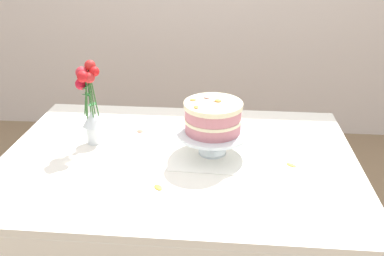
{
  "coord_description": "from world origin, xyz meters",
  "views": [
    {
      "loc": [
        0.19,
        -1.47,
        1.55
      ],
      "look_at": [
        0.05,
        0.01,
        0.86
      ],
      "focal_mm": 39.63,
      "sensor_mm": 36.0,
      "label": 1
    }
  ],
  "objects_px": {
    "flower_vase": "(90,103)",
    "cake_stand": "(213,135)",
    "layer_cake": "(213,117)",
    "dining_table": "(178,180)"
  },
  "relations": [
    {
      "from": "dining_table",
      "to": "layer_cake",
      "type": "bearing_deg",
      "value": 24.96
    },
    {
      "from": "layer_cake",
      "to": "dining_table",
      "type": "bearing_deg",
      "value": -155.04
    },
    {
      "from": "layer_cake",
      "to": "flower_vase",
      "type": "xyz_separation_m",
      "value": [
        -0.5,
        0.05,
        0.02
      ]
    },
    {
      "from": "cake_stand",
      "to": "layer_cake",
      "type": "relative_size",
      "value": 1.28
    },
    {
      "from": "layer_cake",
      "to": "flower_vase",
      "type": "height_order",
      "value": "flower_vase"
    },
    {
      "from": "flower_vase",
      "to": "cake_stand",
      "type": "bearing_deg",
      "value": -6.12
    },
    {
      "from": "dining_table",
      "to": "layer_cake",
      "type": "xyz_separation_m",
      "value": [
        0.13,
        0.06,
        0.25
      ]
    },
    {
      "from": "flower_vase",
      "to": "layer_cake",
      "type": "bearing_deg",
      "value": -6.12
    },
    {
      "from": "layer_cake",
      "to": "cake_stand",
      "type": "bearing_deg",
      "value": -30.8
    },
    {
      "from": "flower_vase",
      "to": "dining_table",
      "type": "bearing_deg",
      "value": -17.33
    }
  ]
}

